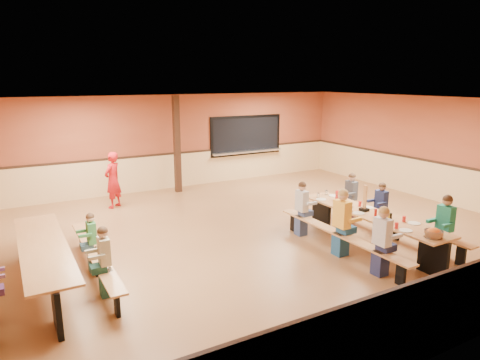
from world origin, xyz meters
TOP-DOWN VIEW (x-y plane):
  - ground at (0.00, 0.00)m, footprint 12.00×12.00m
  - room_envelope at (0.00, 0.00)m, footprint 12.04×10.04m
  - kitchen_pass_through at (2.60, 4.96)m, footprint 2.78×0.28m
  - structural_post at (-0.20, 4.40)m, footprint 0.18×0.18m
  - cafeteria_table_main at (1.65, -1.87)m, footprint 1.91×3.70m
  - cafeteria_table_second at (-4.50, -0.47)m, footprint 1.91×3.70m
  - seated_child_white_left at (0.82, -2.95)m, footprint 0.40×0.32m
  - seated_adult_yellow at (0.82, -1.91)m, footprint 0.44×0.36m
  - seated_child_grey_left at (0.82, -0.61)m, footprint 0.38×0.31m
  - seated_child_teal_right at (2.47, -3.02)m, footprint 0.40×0.33m
  - seated_child_navy_right at (2.47, -1.40)m, footprint 0.35×0.29m
  - seated_child_char_right at (2.47, -0.43)m, footprint 0.37×0.30m
  - seated_child_green_sec at (-3.67, -0.26)m, footprint 0.32×0.26m
  - seated_child_tan_sec at (-3.67, -1.33)m, footprint 0.35×0.29m
  - standing_woman at (-2.37, 3.67)m, footprint 0.67×0.65m
  - punch_pitcher at (1.72, -0.81)m, footprint 0.16×0.16m
  - chip_bowl at (1.58, -3.43)m, footprint 0.32×0.32m
  - napkin_dispenser at (1.65, -2.32)m, footprint 0.10×0.14m
  - condiment_mustard at (1.56, -2.42)m, footprint 0.06×0.06m
  - condiment_ketchup at (1.55, -2.10)m, footprint 0.06×0.06m
  - table_paddle at (1.64, -1.70)m, footprint 0.16×0.16m
  - place_settings at (1.65, -1.87)m, footprint 0.65×3.30m

SIDE VIEW (x-z plane):
  - ground at x=0.00m, z-range 0.00..0.00m
  - cafeteria_table_main at x=1.65m, z-range 0.16..0.90m
  - cafeteria_table_second at x=-4.50m, z-range 0.16..0.90m
  - seated_child_green_sec at x=-3.67m, z-range 0.00..1.10m
  - seated_child_tan_sec at x=-3.67m, z-range 0.00..1.17m
  - seated_child_navy_right at x=2.47m, z-range 0.00..1.18m
  - seated_child_char_right at x=2.47m, z-range 0.00..1.21m
  - seated_child_grey_left at x=0.82m, z-range 0.00..1.22m
  - seated_child_white_left at x=0.82m, z-range 0.00..1.27m
  - seated_child_teal_right at x=2.47m, z-range 0.00..1.27m
  - seated_adult_yellow at x=0.82m, z-range 0.00..1.35m
  - room_envelope at x=0.00m, z-range -0.82..2.20m
  - standing_woman at x=-2.37m, z-range 0.00..1.55m
  - place_settings at x=1.65m, z-range 0.74..0.85m
  - napkin_dispenser at x=1.65m, z-range 0.74..0.87m
  - chip_bowl at x=1.58m, z-range 0.74..0.89m
  - condiment_mustard at x=1.56m, z-range 0.74..0.91m
  - condiment_ketchup at x=1.55m, z-range 0.74..0.91m
  - punch_pitcher at x=1.72m, z-range 0.74..0.96m
  - table_paddle at x=1.64m, z-range 0.60..1.16m
  - kitchen_pass_through at x=2.60m, z-range 0.80..2.18m
  - structural_post at x=-0.20m, z-range 0.00..3.00m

